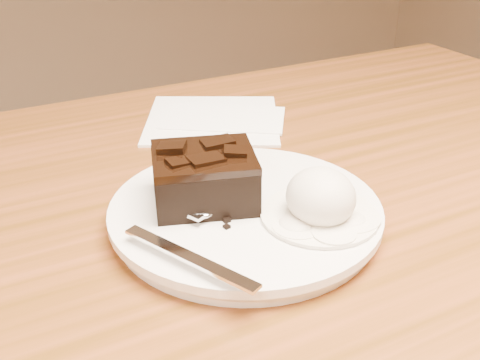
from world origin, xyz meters
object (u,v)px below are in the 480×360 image
plate (245,215)px  ice_cream_scoop (321,197)px  spoon (191,208)px  napkin (212,118)px  brownie (204,181)px

plate → ice_cream_scoop: (0.05, -0.05, 0.03)m
plate → spoon: 0.05m
plate → napkin: (0.08, 0.24, -0.01)m
ice_cream_scoop → spoon: (-0.09, 0.06, -0.01)m
spoon → brownie: bearing=12.8°
brownie → plate: bearing=-40.1°
brownie → ice_cream_scoop: 0.10m
plate → napkin: 0.25m
brownie → spoon: size_ratio=0.47×
brownie → spoon: (-0.02, -0.02, -0.01)m
brownie → napkin: 0.24m
plate → napkin: plate is taller
brownie → spoon: brownie is taller
plate → spoon: (-0.05, 0.01, 0.02)m
napkin → spoon: bearing=-119.3°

